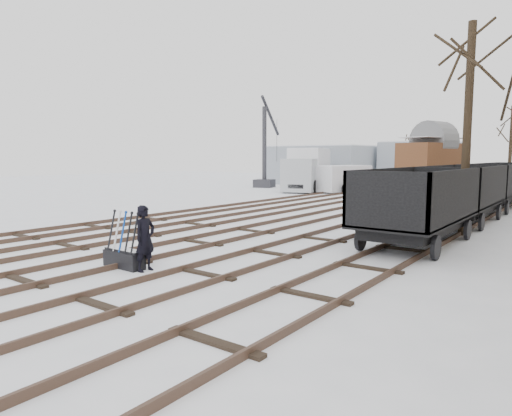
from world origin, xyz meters
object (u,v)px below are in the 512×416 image
Objects in this scene: freight_wagon_a at (418,216)px; panel_van at (343,178)px; lorry at (307,169)px; crane at (266,164)px; box_van_wagon at (433,162)px; ground_frame at (124,257)px; worker at (145,238)px.

freight_wagon_a reaches higher than panel_van.
lorry is 0.98× the size of crane.
panel_van is (-6.90, -1.19, -1.39)m from box_van_wagon.
ground_frame is at bearing -123.97° from freight_wagon_a.
worker is 0.27× the size of box_van_wagon.
box_van_wagon is at bearing -1.27° from worker.
panel_van is (-12.24, 19.52, 0.19)m from freight_wagon_a.
crane reaches higher than panel_van.
ground_frame is 0.28× the size of panel_van.
worker is 0.20× the size of lorry.
freight_wagon_a is at bearing -33.29° from worker.
ground_frame is at bearing -86.34° from lorry.
worker is at bearing -84.89° from lorry.
box_van_wagon is at bearing 24.35° from panel_van.
crane is (-15.55, -0.10, -0.27)m from box_van_wagon.
box_van_wagon is 0.75× the size of lorry.
freight_wagon_a is 0.74× the size of lorry.
ground_frame is at bearing -76.75° from crane.
box_van_wagon reaches higher than lorry.
lorry reaches higher than ground_frame.
box_van_wagon is at bearing 91.62° from ground_frame.
box_van_wagon is at bearing -15.19° from crane.
crane is at bearing 27.10° from worker.
worker is at bearing -71.34° from box_van_wagon.
freight_wagon_a is 24.79m from lorry.
crane reaches higher than box_van_wagon.
freight_wagon_a is at bearing -43.39° from panel_van.
box_van_wagon is (-0.09, 28.52, 2.26)m from ground_frame.
box_van_wagon reaches higher than worker.
lorry is (-11.03, 26.99, 1.04)m from worker.
crane is (-15.63, 28.41, 1.99)m from ground_frame.
crane is (-20.89, 20.61, 1.31)m from freight_wagon_a.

